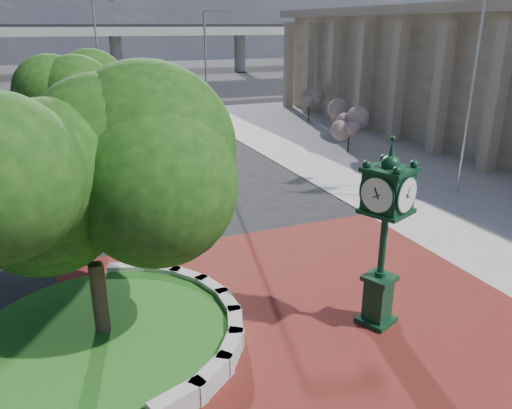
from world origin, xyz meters
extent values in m
plane|color=black|center=(0.00, 0.00, 0.00)|extent=(200.00, 200.00, 0.00)
cube|color=maroon|center=(0.00, -1.00, 0.02)|extent=(12.00, 12.00, 0.04)
cube|color=#9E9B93|center=(16.00, 10.00, 0.02)|extent=(20.00, 50.00, 0.04)
cube|color=#9E9B93|center=(-3.91, -3.01, 0.27)|extent=(1.29, 0.76, 0.54)
cube|color=#9E9B93|center=(-3.05, -2.54, 0.27)|extent=(1.20, 1.04, 0.54)
cube|color=#9E9B93|center=(-2.38, -1.84, 0.27)|extent=(1.00, 1.22, 0.54)
cube|color=#9E9B93|center=(-1.95, -0.96, 0.27)|extent=(0.71, 1.30, 0.54)
cube|color=#9E9B93|center=(-1.80, 0.00, 0.27)|extent=(0.35, 1.25, 0.54)
cube|color=#9E9B93|center=(-1.95, 0.96, 0.27)|extent=(0.71, 1.30, 0.54)
cube|color=#9E9B93|center=(-2.38, 1.84, 0.27)|extent=(1.00, 1.22, 0.54)
cube|color=#9E9B93|center=(-3.05, 2.54, 0.27)|extent=(1.20, 1.04, 0.54)
cube|color=#9E9B93|center=(-3.91, 3.01, 0.27)|extent=(1.29, 0.76, 0.54)
cylinder|color=#184D16|center=(-5.00, 0.00, 0.20)|extent=(6.10, 6.10, 0.40)
cube|color=black|center=(16.80, 12.00, 4.00)|extent=(0.30, 40.00, 5.50)
cube|color=#9E9B93|center=(0.00, 70.00, 6.50)|extent=(90.00, 12.00, 1.20)
cube|color=black|center=(0.00, 70.00, 7.30)|extent=(90.00, 12.00, 0.40)
cylinder|color=#9E9B93|center=(5.00, 70.00, 3.00)|extent=(1.80, 1.80, 6.00)
cylinder|color=#9E9B93|center=(25.00, 70.00, 3.00)|extent=(1.80, 1.80, 6.00)
cylinder|color=#38281C|center=(-5.00, 0.00, 1.08)|extent=(0.36, 0.36, 2.17)
sphere|color=#14370F|center=(-5.00, 0.00, 3.73)|extent=(5.20, 5.20, 5.20)
cylinder|color=#38281C|center=(-4.00, 18.00, 0.96)|extent=(0.36, 0.36, 1.92)
sphere|color=#14370F|center=(-4.00, 18.00, 3.25)|extent=(4.40, 4.40, 4.40)
cube|color=black|center=(1.68, -1.77, 0.08)|extent=(1.08, 1.08, 0.17)
cube|color=black|center=(1.68, -1.77, 0.72)|extent=(0.75, 0.75, 1.14)
cube|color=black|center=(1.68, -1.77, 1.32)|extent=(0.95, 0.95, 0.12)
cylinder|color=black|center=(1.68, -1.77, 2.26)|extent=(0.18, 0.18, 1.75)
cube|color=black|center=(1.68, -1.77, 3.66)|extent=(1.22, 1.22, 0.93)
cylinder|color=white|center=(1.87, -2.22, 3.66)|extent=(0.78, 0.38, 0.83)
cylinder|color=white|center=(1.49, -1.33, 3.66)|extent=(0.78, 0.38, 0.83)
cylinder|color=white|center=(1.24, -1.97, 3.66)|extent=(0.38, 0.78, 0.83)
cylinder|color=white|center=(2.13, -1.58, 3.66)|extent=(0.38, 0.78, 0.83)
sphere|color=black|center=(1.68, -1.77, 4.30)|extent=(0.45, 0.45, 0.45)
cone|color=black|center=(1.68, -1.77, 4.64)|extent=(0.19, 0.19, 0.52)
imported|color=maroon|center=(-0.36, 36.22, 0.80)|extent=(3.34, 5.05, 1.60)
cylinder|color=silver|center=(11.51, 5.75, 4.75)|extent=(0.11, 0.11, 9.51)
cylinder|color=slate|center=(4.74, 22.83, 4.12)|extent=(0.15, 0.15, 8.23)
cube|color=slate|center=(5.53, 22.60, 8.23)|extent=(1.62, 0.60, 0.11)
cube|color=slate|center=(6.23, 22.39, 8.14)|extent=(0.50, 0.35, 0.14)
cylinder|color=slate|center=(-0.45, 41.77, 4.83)|extent=(0.17, 0.17, 9.66)
cube|color=slate|center=(1.28, 41.19, 9.55)|extent=(0.59, 0.42, 0.16)
cylinder|color=#38281C|center=(11.00, 14.32, 0.60)|extent=(0.10, 0.10, 1.20)
sphere|color=#BE5F9D|center=(11.00, 14.32, 1.60)|extent=(1.20, 1.20, 1.20)
cylinder|color=#38281C|center=(12.30, 17.35, 0.60)|extent=(0.10, 0.10, 1.20)
sphere|color=#BE5F9D|center=(12.30, 17.35, 1.60)|extent=(1.20, 1.20, 1.20)
cylinder|color=#38281C|center=(13.62, 24.33, 0.60)|extent=(0.10, 0.10, 1.20)
sphere|color=#BE5F9D|center=(13.62, 24.33, 1.60)|extent=(1.20, 1.20, 1.20)
camera|label=1|loc=(-5.52, -10.98, 7.37)|focal=35.00mm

